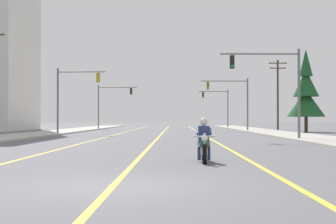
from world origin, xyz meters
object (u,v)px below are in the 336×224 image
(traffic_signal_mid_right, at_px, (234,96))
(traffic_signal_mid_left, at_px, (110,100))
(traffic_signal_far_right, at_px, (219,102))
(utility_pole_right_far, at_px, (278,92))
(conifer_tree_right_verge_far, at_px, (306,94))
(traffic_signal_near_left, at_px, (71,91))
(motorcycle_with_rider, at_px, (204,144))
(traffic_signal_near_right, at_px, (276,79))

(traffic_signal_mid_right, distance_m, traffic_signal_mid_left, 19.83)
(traffic_signal_mid_left, height_order, traffic_signal_far_right, same)
(utility_pole_right_far, bearing_deg, conifer_tree_right_verge_far, -84.41)
(traffic_signal_mid_left, height_order, utility_pole_right_far, utility_pole_right_far)
(traffic_signal_mid_left, height_order, conifer_tree_right_verge_far, conifer_tree_right_verge_far)
(traffic_signal_mid_left, bearing_deg, traffic_signal_near_left, -91.43)
(motorcycle_with_rider, distance_m, traffic_signal_near_left, 33.46)
(traffic_signal_far_right, distance_m, conifer_tree_right_verge_far, 27.38)
(traffic_signal_far_right, bearing_deg, traffic_signal_near_left, -115.72)
(traffic_signal_far_right, bearing_deg, traffic_signal_mid_right, -90.57)
(traffic_signal_near_right, relative_size, traffic_signal_mid_left, 1.00)
(traffic_signal_far_right, relative_size, conifer_tree_right_verge_far, 0.68)
(motorcycle_with_rider, bearing_deg, traffic_signal_mid_left, 100.31)
(traffic_signal_near_right, xyz_separation_m, traffic_signal_mid_right, (-0.02, 25.41, 0.01))
(traffic_signal_near_left, height_order, utility_pole_right_far, utility_pole_right_far)
(motorcycle_with_rider, distance_m, traffic_signal_mid_left, 56.46)
(traffic_signal_near_left, xyz_separation_m, conifer_tree_right_verge_far, (23.97, 8.37, 0.08))
(traffic_signal_near_right, xyz_separation_m, traffic_signal_far_right, (0.21, 48.08, -0.04))
(traffic_signal_near_right, bearing_deg, traffic_signal_near_left, 141.24)
(traffic_signal_mid_right, height_order, traffic_signal_mid_left, same)
(traffic_signal_near_left, xyz_separation_m, traffic_signal_mid_left, (0.60, 23.92, 0.06))
(traffic_signal_near_right, xyz_separation_m, conifer_tree_right_verge_far, (7.41, 21.67, 0.03))
(traffic_signal_near_right, height_order, traffic_signal_mid_right, same)
(traffic_signal_near_left, xyz_separation_m, traffic_signal_mid_right, (16.53, 12.12, 0.06))
(motorcycle_with_rider, xyz_separation_m, traffic_signal_near_right, (5.88, 18.22, 3.55))
(motorcycle_with_rider, xyz_separation_m, traffic_signal_mid_right, (5.86, 43.64, 3.55))
(traffic_signal_near_left, bearing_deg, traffic_signal_near_right, -38.76)
(traffic_signal_far_right, bearing_deg, traffic_signal_mid_left, -146.08)
(traffic_signal_near_right, relative_size, conifer_tree_right_verge_far, 0.68)
(traffic_signal_near_left, bearing_deg, motorcycle_with_rider, -71.29)
(traffic_signal_near_left, xyz_separation_m, traffic_signal_far_right, (16.76, 34.79, 0.01))
(traffic_signal_near_right, distance_m, conifer_tree_right_verge_far, 22.90)
(traffic_signal_mid_left, relative_size, conifer_tree_right_verge_far, 0.68)
(traffic_signal_near_left, height_order, traffic_signal_far_right, same)
(traffic_signal_mid_left, distance_m, utility_pole_right_far, 22.93)
(traffic_signal_mid_left, distance_m, conifer_tree_right_verge_far, 28.07)
(motorcycle_with_rider, distance_m, conifer_tree_right_verge_far, 42.20)
(motorcycle_with_rider, relative_size, traffic_signal_near_left, 0.35)
(traffic_signal_near_left, relative_size, traffic_signal_far_right, 1.00)
(traffic_signal_near_right, relative_size, traffic_signal_far_right, 1.00)
(traffic_signal_mid_right, height_order, traffic_signal_far_right, same)
(traffic_signal_mid_right, xyz_separation_m, utility_pole_right_far, (6.41, 6.72, 0.76))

